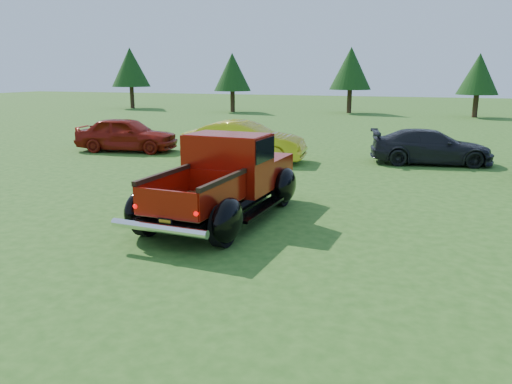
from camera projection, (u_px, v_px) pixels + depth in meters
name	position (u px, v px, depth m)	size (l,w,h in m)	color
ground	(243.00, 237.00, 9.65)	(120.00, 120.00, 0.00)	#295418
tree_far_west	(130.00, 67.00, 43.46)	(3.33, 3.33, 5.20)	#332114
tree_west	(232.00, 72.00, 39.39)	(2.94, 2.94, 4.60)	#332114
tree_mid_left	(351.00, 68.00, 38.24)	(3.20, 3.20, 5.00)	#332114
tree_mid_right	(479.00, 74.00, 34.50)	(2.82, 2.82, 4.40)	#332114
pickup_truck	(228.00, 177.00, 10.97)	(2.52, 4.97, 1.81)	black
show_car_red	(127.00, 134.00, 19.97)	(1.61, 4.01, 1.37)	maroon
show_car_yellow	(245.00, 141.00, 17.71)	(1.50, 4.30, 1.42)	gold
show_car_grey	(431.00, 147.00, 17.24)	(1.66, 4.08, 1.18)	black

